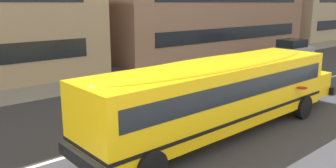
% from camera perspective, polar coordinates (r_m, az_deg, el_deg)
% --- Properties ---
extents(ground_plane, '(400.00, 400.00, 0.00)m').
position_cam_1_polar(ground_plane, '(14.13, 5.24, -5.45)').
color(ground_plane, '#38383D').
extents(sidewalk_far, '(120.00, 3.00, 0.01)m').
position_cam_1_polar(sidewalk_far, '(20.52, -11.53, 0.32)').
color(sidewalk_far, gray).
rests_on(sidewalk_far, ground_plane).
extents(lane_centreline, '(110.00, 0.16, 0.01)m').
position_cam_1_polar(lane_centreline, '(14.13, 5.24, -5.44)').
color(lane_centreline, silver).
rests_on(lane_centreline, ground_plane).
extents(school_bus, '(12.06, 2.86, 2.69)m').
position_cam_1_polar(school_bus, '(12.12, 9.05, -0.86)').
color(school_bus, yellow).
rests_on(school_bus, ground_plane).
extents(parked_car_silver_by_hydrant, '(3.98, 2.03, 1.64)m').
position_cam_1_polar(parked_car_silver_by_hydrant, '(30.09, 19.94, 5.51)').
color(parked_car_silver_by_hydrant, '#B7BABF').
rests_on(parked_car_silver_by_hydrant, ground_plane).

